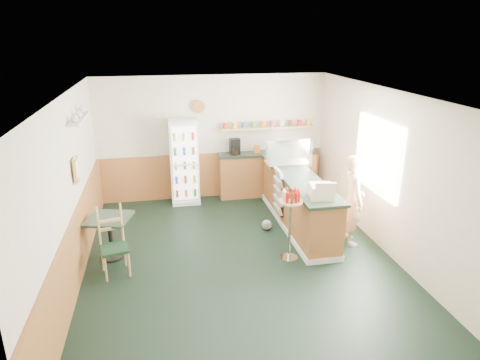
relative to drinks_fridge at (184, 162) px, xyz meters
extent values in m
plane|color=black|center=(0.67, -2.74, -0.91)|extent=(6.00, 6.00, 0.00)
cube|color=beige|center=(0.67, 0.27, 0.44)|extent=(5.00, 0.02, 2.70)
cube|color=beige|center=(-1.84, -2.74, 0.44)|extent=(0.02, 6.00, 2.70)
cube|color=beige|center=(3.18, -2.74, 0.44)|extent=(0.02, 6.00, 2.70)
cube|color=silver|center=(0.67, -2.74, 1.80)|extent=(5.00, 6.00, 0.02)
cube|color=#A66135|center=(0.67, 0.23, -0.41)|extent=(4.98, 0.05, 1.00)
cube|color=#A66135|center=(-1.80, -2.74, -0.41)|extent=(0.05, 5.98, 1.00)
cube|color=white|center=(3.13, -2.44, 0.64)|extent=(0.06, 1.45, 1.25)
cube|color=tan|center=(-1.78, -2.24, 0.64)|extent=(0.03, 0.32, 0.38)
cube|color=silver|center=(-1.73, -1.74, 1.34)|extent=(0.18, 1.20, 0.03)
cylinder|color=#A16528|center=(0.37, 0.20, 1.14)|extent=(0.26, 0.04, 0.26)
cube|color=#A66135|center=(2.02, -1.67, -0.44)|extent=(0.60, 2.95, 0.95)
cube|color=silver|center=(2.02, -1.67, -0.86)|extent=(0.64, 2.97, 0.10)
cube|color=#2B3B2F|center=(2.02, -1.67, 0.07)|extent=(0.68, 3.01, 0.05)
cube|color=#A66135|center=(1.87, 0.06, -0.44)|extent=(2.20, 0.38, 0.95)
cube|color=#2B3B2F|center=(1.87, 0.06, 0.07)|extent=(2.24, 0.42, 0.05)
cube|color=tan|center=(1.87, 0.14, 0.64)|extent=(2.10, 0.22, 0.04)
cube|color=black|center=(1.12, 0.06, 0.27)|extent=(0.22, 0.18, 0.34)
cylinder|color=#B2664C|center=(0.92, 0.14, 0.72)|extent=(0.10, 0.10, 0.12)
cylinder|color=#B2664C|center=(1.13, 0.14, 0.72)|extent=(0.10, 0.10, 0.12)
cylinder|color=#B2664C|center=(1.34, 0.14, 0.72)|extent=(0.10, 0.10, 0.12)
cylinder|color=#B2664C|center=(1.55, 0.14, 0.72)|extent=(0.10, 0.10, 0.12)
cylinder|color=#B2664C|center=(1.76, 0.14, 0.72)|extent=(0.10, 0.10, 0.12)
cylinder|color=#B2664C|center=(1.97, 0.14, 0.72)|extent=(0.10, 0.10, 0.12)
cylinder|color=#B2664C|center=(2.18, 0.14, 0.72)|extent=(0.10, 0.10, 0.12)
cylinder|color=#B2664C|center=(2.40, 0.14, 0.72)|extent=(0.10, 0.10, 0.12)
cylinder|color=#B2664C|center=(2.61, 0.14, 0.72)|extent=(0.10, 0.10, 0.12)
cylinder|color=#B2664C|center=(2.82, 0.14, 0.72)|extent=(0.10, 0.10, 0.12)
cube|color=white|center=(0.00, 0.04, 0.00)|extent=(0.60, 0.43, 1.83)
cube|color=white|center=(0.00, -0.19, 0.01)|extent=(0.51, 0.02, 1.61)
cube|color=silver|center=(0.00, -0.26, 0.01)|extent=(0.54, 0.02, 1.67)
cube|color=silver|center=(2.02, -0.94, 0.13)|extent=(0.88, 0.46, 0.06)
cube|color=silver|center=(2.02, -0.94, 0.38)|extent=(0.86, 0.44, 0.44)
cube|color=beige|center=(2.02, -2.78, 0.20)|extent=(0.43, 0.44, 0.21)
imported|color=tan|center=(2.72, -2.50, -0.11)|extent=(0.43, 0.57, 1.61)
cylinder|color=silver|center=(1.48, -2.85, -0.90)|extent=(0.30, 0.30, 0.02)
cylinder|color=silver|center=(1.48, -2.85, -0.40)|extent=(0.04, 0.04, 1.00)
cylinder|color=tan|center=(1.48, -2.85, 0.10)|extent=(0.38, 0.38, 0.03)
cylinder|color=red|center=(1.60, -2.84, 0.20)|extent=(0.05, 0.05, 0.17)
cylinder|color=red|center=(1.57, -2.77, 0.20)|extent=(0.05, 0.05, 0.17)
cylinder|color=red|center=(1.51, -2.74, 0.20)|extent=(0.05, 0.05, 0.17)
cylinder|color=red|center=(1.44, -2.75, 0.20)|extent=(0.05, 0.05, 0.17)
cylinder|color=red|center=(1.38, -2.79, 0.20)|extent=(0.05, 0.05, 0.17)
cylinder|color=red|center=(1.37, -2.86, 0.20)|extent=(0.05, 0.05, 0.17)
cylinder|color=red|center=(1.40, -2.93, 0.20)|extent=(0.05, 0.05, 0.17)
cylinder|color=red|center=(1.46, -2.97, 0.20)|extent=(0.05, 0.05, 0.17)
cylinder|color=red|center=(1.53, -2.96, 0.20)|extent=(0.05, 0.05, 0.17)
cylinder|color=red|center=(1.59, -2.91, 0.20)|extent=(0.05, 0.05, 0.17)
cube|color=black|center=(1.68, -1.54, -0.66)|extent=(0.05, 0.45, 0.03)
cube|color=beige|center=(1.66, -1.54, -0.59)|extent=(0.09, 0.41, 0.15)
cube|color=black|center=(1.68, -1.54, -0.48)|extent=(0.05, 0.45, 0.03)
cube|color=beige|center=(1.66, -1.54, -0.41)|extent=(0.09, 0.41, 0.15)
cube|color=black|center=(1.68, -1.54, -0.30)|extent=(0.05, 0.45, 0.03)
cube|color=beige|center=(1.66, -1.54, -0.23)|extent=(0.09, 0.41, 0.15)
cube|color=black|center=(1.68, -1.54, -0.11)|extent=(0.05, 0.45, 0.03)
cube|color=beige|center=(1.66, -1.54, -0.04)|extent=(0.09, 0.41, 0.15)
cube|color=black|center=(1.68, -1.54, 0.07)|extent=(0.05, 0.45, 0.03)
cube|color=beige|center=(1.66, -1.54, 0.14)|extent=(0.09, 0.41, 0.15)
cylinder|color=black|center=(-1.38, -2.27, -0.89)|extent=(0.38, 0.38, 0.04)
cylinder|color=black|center=(-1.38, -2.27, -0.55)|extent=(0.08, 0.08, 0.66)
cube|color=#2B3B2F|center=(-1.38, -2.27, -0.20)|extent=(0.81, 0.81, 0.04)
cube|color=black|center=(-1.28, -2.80, -0.48)|extent=(0.48, 0.48, 0.05)
cylinder|color=tan|center=(-1.45, -2.97, -0.70)|extent=(0.03, 0.03, 0.42)
cylinder|color=tan|center=(-1.10, -2.97, -0.70)|extent=(0.03, 0.03, 0.42)
cylinder|color=tan|center=(-1.45, -2.62, -0.70)|extent=(0.03, 0.03, 0.42)
cylinder|color=tan|center=(-1.10, -2.62, -0.70)|extent=(0.03, 0.03, 0.42)
cube|color=tan|center=(-1.28, -2.61, -0.16)|extent=(0.36, 0.12, 0.65)
sphere|color=gray|center=(1.40, -1.73, -0.82)|extent=(0.19, 0.19, 0.19)
sphere|color=gray|center=(1.40, -1.82, -0.74)|extent=(0.11, 0.11, 0.11)
camera|label=1|loc=(-0.51, -8.85, 2.64)|focal=32.00mm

